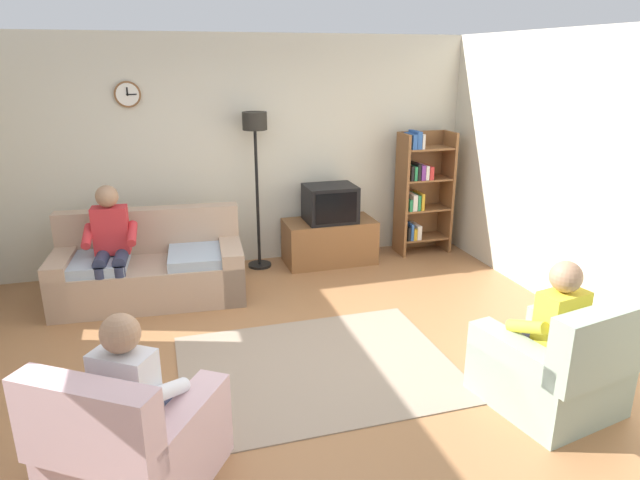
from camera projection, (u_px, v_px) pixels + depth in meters
The scene contains 14 objects.
ground_plane at pixel (299, 363), 4.65m from camera, with size 12.00×12.00×0.00m, color #9E6B42.
back_wall_assembly at pixel (242, 152), 6.65m from camera, with size 6.20×0.17×2.70m.
right_wall at pixel (605, 184), 5.01m from camera, with size 0.12×5.80×2.70m, color beige.
couch at pixel (150, 270), 5.83m from camera, with size 1.96×1.02×0.90m.
tv_stand at pixel (329, 241), 6.88m from camera, with size 1.10×0.56×0.54m.
tv at pixel (330, 203), 6.71m from camera, with size 0.60×0.49×0.44m.
bookshelf at pixel (420, 190), 7.11m from camera, with size 0.68×0.36×1.58m.
floor_lamp at pixel (256, 147), 6.37m from camera, with size 0.28×0.28×1.85m.
armchair_near_window at pixel (134, 445), 3.23m from camera, with size 1.15×1.18×0.90m.
armchair_near_bookshelf at pixel (553, 370), 4.00m from camera, with size 0.95×1.01×0.90m.
area_rug at pixel (317, 367), 4.58m from camera, with size 2.20×1.70×0.01m, color gray.
person_on_couch at pixel (111, 241), 5.52m from camera, with size 0.53×0.56×1.24m.
person_in_left_armchair at pixel (137, 390), 3.21m from camera, with size 0.61×0.64×1.12m.
person_in_right_armchair at pixel (548, 325), 3.98m from camera, with size 0.56×0.58×1.12m.
Camera 1 is at (-1.00, -3.98, 2.42)m, focal length 31.28 mm.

